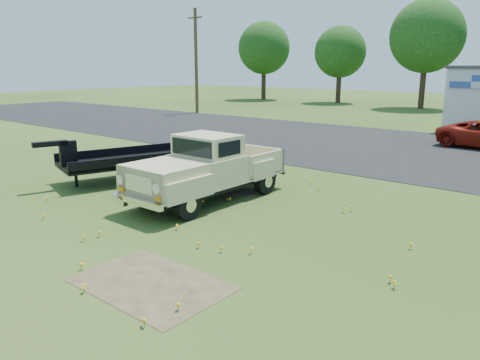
{
  "coord_description": "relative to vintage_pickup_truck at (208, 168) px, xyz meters",
  "views": [
    {
      "loc": [
        8.15,
        -8.31,
        4.1
      ],
      "look_at": [
        0.44,
        1.0,
        1.16
      ],
      "focal_mm": 35.0,
      "sensor_mm": 36.0,
      "label": 1
    }
  ],
  "objects": [
    {
      "name": "ground",
      "position": [
        1.66,
        -1.97,
        -1.04
      ],
      "size": [
        140.0,
        140.0,
        0.0
      ],
      "primitive_type": "plane",
      "color": "#2A4416",
      "rests_on": "ground"
    },
    {
      "name": "asphalt_lot",
      "position": [
        1.66,
        13.03,
        -1.04
      ],
      "size": [
        90.0,
        14.0,
        0.02
      ],
      "primitive_type": "cube",
      "color": "black",
      "rests_on": "ground"
    },
    {
      "name": "dirt_patch_a",
      "position": [
        3.16,
        -4.97,
        -1.04
      ],
      "size": [
        3.0,
        2.0,
        0.01
      ],
      "primitive_type": "cube",
      "color": "#483726",
      "rests_on": "ground"
    },
    {
      "name": "dirt_patch_b",
      "position": [
        -0.34,
        1.53,
        -1.04
      ],
      "size": [
        2.2,
        1.6,
        0.01
      ],
      "primitive_type": "cube",
      "color": "#483726",
      "rests_on": "ground"
    },
    {
      "name": "utility_pole_west",
      "position": [
        -20.34,
        20.03,
        3.56
      ],
      "size": [
        1.6,
        0.3,
        9.0
      ],
      "color": "#42341F",
      "rests_on": "ground"
    },
    {
      "name": "treeline_a",
      "position": [
        -26.34,
        38.03,
        5.26
      ],
      "size": [
        6.4,
        6.4,
        9.52
      ],
      "color": "#382619",
      "rests_on": "ground"
    },
    {
      "name": "treeline_b",
      "position": [
        -16.34,
        39.03,
        4.62
      ],
      "size": [
        5.76,
        5.76,
        8.57
      ],
      "color": "#382619",
      "rests_on": "ground"
    },
    {
      "name": "treeline_c",
      "position": [
        -6.34,
        37.53,
        5.89
      ],
      "size": [
        7.04,
        7.04,
        10.47
      ],
      "color": "#382619",
      "rests_on": "ground"
    },
    {
      "name": "vintage_pickup_truck",
      "position": [
        0.0,
        0.0,
        0.0
      ],
      "size": [
        2.28,
        5.77,
        2.09
      ],
      "primitive_type": null,
      "rotation": [
        0.0,
        0.0,
        -0.01
      ],
      "color": "#CCC489",
      "rests_on": "ground"
    },
    {
      "name": "flatbed_trailer",
      "position": [
        -4.01,
        0.49,
        -0.2
      ],
      "size": [
        3.8,
        6.5,
        1.68
      ],
      "primitive_type": null,
      "rotation": [
        0.0,
        0.0,
        -0.3
      ],
      "color": "black",
      "rests_on": "ground"
    }
  ]
}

